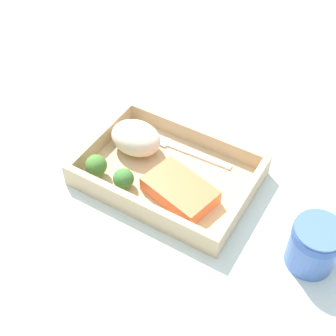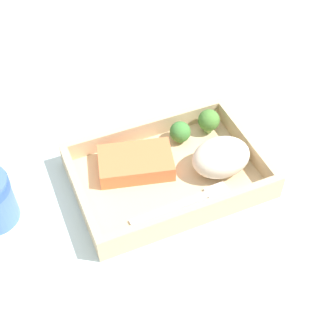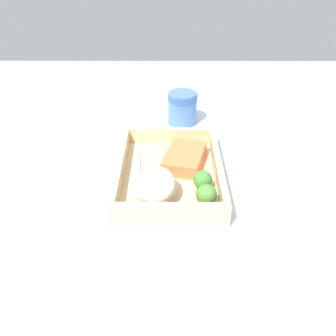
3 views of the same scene
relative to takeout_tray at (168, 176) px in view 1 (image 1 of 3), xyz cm
name	(u,v)px [view 1 (image 1 of 3)]	position (x,y,z in cm)	size (l,w,h in cm)	color
ground_plane	(168,182)	(0.00, 0.00, -1.60)	(160.00, 160.00, 2.00)	silver
takeout_tray	(168,176)	(0.00, 0.00, 0.00)	(28.94, 20.19, 1.20)	tan
tray_rim	(168,168)	(0.00, 0.00, 2.19)	(28.94, 20.19, 3.17)	tan
salmon_fillet	(180,190)	(-4.12, 3.13, 1.94)	(11.46, 7.22, 2.67)	#F06F3F
mashed_potatoes	(136,138)	(7.90, -2.25, 3.40)	(9.28, 7.07, 5.60)	#F1DFC5
broccoli_floret_1	(96,166)	(10.17, 6.38, 2.98)	(3.68, 3.68, 4.31)	#81AA5E
broccoli_floret_2	(123,179)	(4.83, 6.17, 2.52)	(3.50, 3.50, 3.72)	#82AC5F
fork	(185,150)	(0.29, -6.31, 0.82)	(15.85, 2.33, 0.44)	white
paper_cup	(315,244)	(-26.31, 3.32, 3.89)	(7.38, 7.38, 8.05)	#496CB7
receipt_slip	(20,241)	(13.04, 22.83, -0.48)	(8.48, 12.89, 0.24)	white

